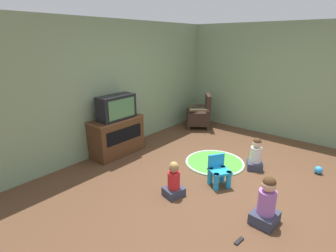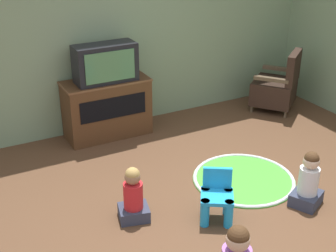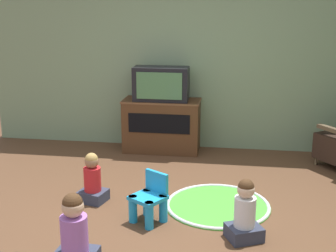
{
  "view_description": "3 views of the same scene",
  "coord_description": "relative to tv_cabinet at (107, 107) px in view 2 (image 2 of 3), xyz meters",
  "views": [
    {
      "loc": [
        -3.53,
        -1.64,
        2.21
      ],
      "look_at": [
        -0.32,
        1.03,
        0.83
      ],
      "focal_mm": 28.0,
      "sensor_mm": 36.0,
      "label": 1
    },
    {
      "loc": [
        -2.3,
        -2.92,
        2.66
      ],
      "look_at": [
        -0.29,
        0.86,
        0.67
      ],
      "focal_mm": 50.0,
      "sensor_mm": 36.0,
      "label": 2
    },
    {
      "loc": [
        0.62,
        -4.01,
        2.12
      ],
      "look_at": [
        -0.1,
        0.72,
        0.8
      ],
      "focal_mm": 50.0,
      "sensor_mm": 36.0,
      "label": 3
    }
  ],
  "objects": [
    {
      "name": "play_mat",
      "position": [
        0.88,
        -1.74,
        -0.37
      ],
      "size": [
        1.1,
        1.1,
        0.04
      ],
      "color": "green",
      "rests_on": "ground_plane"
    },
    {
      "name": "wall_back",
      "position": [
        0.33,
        0.31,
        0.91
      ],
      "size": [
        5.81,
        0.12,
        2.59
      ],
      "color": "gray",
      "rests_on": "ground_plane"
    },
    {
      "name": "tv_cabinet",
      "position": [
        0.0,
        0.0,
        0.0
      ],
      "size": [
        1.08,
        0.48,
        0.74
      ],
      "color": "#4C2D19",
      "rests_on": "ground_plane"
    },
    {
      "name": "black_armchair",
      "position": [
        2.46,
        -0.35,
        -0.04
      ],
      "size": [
        0.81,
        0.81,
        0.88
      ],
      "rotation": [
        0.0,
        0.0,
        3.8
      ],
      "color": "brown",
      "rests_on": "ground_plane"
    },
    {
      "name": "yellow_kid_chair",
      "position": [
        0.24,
        -2.17,
        -0.18
      ],
      "size": [
        0.41,
        0.4,
        0.48
      ],
      "rotation": [
        0.0,
        0.0,
        -0.56
      ],
      "color": "#1E99DB",
      "rests_on": "ground_plane"
    },
    {
      "name": "child_watching_center",
      "position": [
        -0.45,
        -1.81,
        -0.15
      ],
      "size": [
        0.33,
        0.3,
        0.55
      ],
      "rotation": [
        0.0,
        0.0,
        -0.25
      ],
      "color": "#33384C",
      "rests_on": "ground_plane"
    },
    {
      "name": "ground_plane",
      "position": [
        0.42,
        -2.27,
        -0.38
      ],
      "size": [
        30.0,
        30.0,
        0.0
      ],
      "primitive_type": "plane",
      "color": "brown"
    },
    {
      "name": "television",
      "position": [
        0.0,
        -0.04,
        0.59
      ],
      "size": [
        0.75,
        0.33,
        0.47
      ],
      "color": "black",
      "rests_on": "tv_cabinet"
    },
    {
      "name": "child_watching_left",
      "position": [
        1.15,
        -2.39,
        -0.13
      ],
      "size": [
        0.38,
        0.36,
        0.58
      ],
      "rotation": [
        0.0,
        0.0,
        0.45
      ],
      "color": "#33384C",
      "rests_on": "ground_plane"
    }
  ]
}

